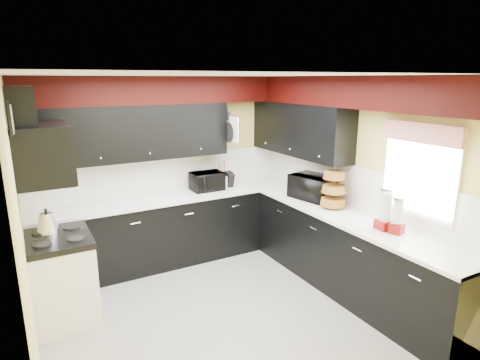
# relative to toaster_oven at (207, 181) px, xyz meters

# --- Properties ---
(ground) EXTENTS (3.60, 3.60, 0.00)m
(ground) POSITION_rel_toaster_oven_xyz_m (-0.52, -1.53, -1.07)
(ground) COLOR gray
(ground) RESTS_ON ground
(wall_back) EXTENTS (3.60, 0.06, 2.50)m
(wall_back) POSITION_rel_toaster_oven_xyz_m (-0.52, 0.27, 0.18)
(wall_back) COLOR #E0C666
(wall_back) RESTS_ON ground
(wall_right) EXTENTS (0.06, 3.60, 2.50)m
(wall_right) POSITION_rel_toaster_oven_xyz_m (1.28, -1.53, 0.18)
(wall_right) COLOR #E0C666
(wall_right) RESTS_ON ground
(wall_left) EXTENTS (0.06, 3.60, 2.50)m
(wall_left) POSITION_rel_toaster_oven_xyz_m (-2.32, -1.53, 0.18)
(wall_left) COLOR #E0C666
(wall_left) RESTS_ON ground
(ceiling) EXTENTS (3.60, 3.60, 0.06)m
(ceiling) POSITION_rel_toaster_oven_xyz_m (-0.52, -1.53, 1.43)
(ceiling) COLOR white
(ceiling) RESTS_ON wall_back
(cab_back) EXTENTS (3.60, 0.60, 0.90)m
(cab_back) POSITION_rel_toaster_oven_xyz_m (-0.52, -0.03, -0.62)
(cab_back) COLOR black
(cab_back) RESTS_ON ground
(cab_right) EXTENTS (0.60, 3.00, 0.90)m
(cab_right) POSITION_rel_toaster_oven_xyz_m (0.98, -1.83, -0.62)
(cab_right) COLOR black
(cab_right) RESTS_ON ground
(counter_back) EXTENTS (3.62, 0.64, 0.04)m
(counter_back) POSITION_rel_toaster_oven_xyz_m (-0.52, -0.03, -0.15)
(counter_back) COLOR white
(counter_back) RESTS_ON cab_back
(counter_right) EXTENTS (0.64, 3.02, 0.04)m
(counter_right) POSITION_rel_toaster_oven_xyz_m (0.98, -1.83, -0.15)
(counter_right) COLOR white
(counter_right) RESTS_ON cab_right
(splash_back) EXTENTS (3.60, 0.02, 0.50)m
(splash_back) POSITION_rel_toaster_oven_xyz_m (-0.52, 0.26, 0.12)
(splash_back) COLOR white
(splash_back) RESTS_ON counter_back
(splash_right) EXTENTS (0.02, 3.60, 0.50)m
(splash_right) POSITION_rel_toaster_oven_xyz_m (1.27, -1.53, 0.12)
(splash_right) COLOR white
(splash_right) RESTS_ON counter_right
(upper_back) EXTENTS (2.60, 0.35, 0.70)m
(upper_back) POSITION_rel_toaster_oven_xyz_m (-1.02, 0.10, 0.73)
(upper_back) COLOR black
(upper_back) RESTS_ON wall_back
(upper_right) EXTENTS (0.35, 1.80, 0.70)m
(upper_right) POSITION_rel_toaster_oven_xyz_m (1.10, -0.63, 0.73)
(upper_right) COLOR black
(upper_right) RESTS_ON wall_right
(soffit_back) EXTENTS (3.60, 0.36, 0.35)m
(soffit_back) POSITION_rel_toaster_oven_xyz_m (-0.52, 0.09, 1.26)
(soffit_back) COLOR black
(soffit_back) RESTS_ON wall_back
(soffit_right) EXTENTS (0.36, 3.24, 0.35)m
(soffit_right) POSITION_rel_toaster_oven_xyz_m (1.10, -1.71, 1.26)
(soffit_right) COLOR black
(soffit_right) RESTS_ON wall_right
(stove) EXTENTS (0.60, 0.75, 0.86)m
(stove) POSITION_rel_toaster_oven_xyz_m (-2.02, -0.78, -0.64)
(stove) COLOR white
(stove) RESTS_ON ground
(cooktop) EXTENTS (0.62, 0.77, 0.06)m
(cooktop) POSITION_rel_toaster_oven_xyz_m (-2.02, -0.78, -0.18)
(cooktop) COLOR black
(cooktop) RESTS_ON stove
(hood) EXTENTS (0.50, 0.78, 0.55)m
(hood) POSITION_rel_toaster_oven_xyz_m (-2.07, -0.78, 0.71)
(hood) COLOR black
(hood) RESTS_ON wall_left
(hood_duct) EXTENTS (0.24, 0.40, 0.40)m
(hood_duct) POSITION_rel_toaster_oven_xyz_m (-2.20, -0.78, 1.13)
(hood_duct) COLOR black
(hood_duct) RESTS_ON wall_left
(window) EXTENTS (0.03, 0.86, 0.96)m
(window) POSITION_rel_toaster_oven_xyz_m (1.26, -2.43, 0.48)
(window) COLOR white
(window) RESTS_ON wall_right
(valance) EXTENTS (0.04, 0.88, 0.20)m
(valance) POSITION_rel_toaster_oven_xyz_m (1.21, -2.43, 0.88)
(valance) COLOR red
(valance) RESTS_ON wall_right
(pan_top) EXTENTS (0.03, 0.22, 0.40)m
(pan_top) POSITION_rel_toaster_oven_xyz_m (0.30, 0.02, 0.93)
(pan_top) COLOR black
(pan_top) RESTS_ON upper_back
(pan_mid) EXTENTS (0.03, 0.28, 0.46)m
(pan_mid) POSITION_rel_toaster_oven_xyz_m (0.30, -0.11, 0.68)
(pan_mid) COLOR black
(pan_mid) RESTS_ON upper_back
(pan_low) EXTENTS (0.03, 0.24, 0.42)m
(pan_low) POSITION_rel_toaster_oven_xyz_m (0.30, 0.15, 0.65)
(pan_low) COLOR black
(pan_low) RESTS_ON upper_back
(cut_board) EXTENTS (0.03, 0.26, 0.35)m
(cut_board) POSITION_rel_toaster_oven_xyz_m (0.31, -0.23, 0.73)
(cut_board) COLOR white
(cut_board) RESTS_ON upper_back
(baskets) EXTENTS (0.27, 0.27, 0.50)m
(baskets) POSITION_rel_toaster_oven_xyz_m (1.00, -1.48, 0.11)
(baskets) COLOR brown
(baskets) RESTS_ON upper_right
(clock) EXTENTS (0.03, 0.30, 0.30)m
(clock) POSITION_rel_toaster_oven_xyz_m (-2.29, -1.28, 1.08)
(clock) COLOR black
(clock) RESTS_ON wall_left
(deco_plate) EXTENTS (0.03, 0.24, 0.24)m
(deco_plate) POSITION_rel_toaster_oven_xyz_m (1.25, -1.88, 1.18)
(deco_plate) COLOR white
(deco_plate) RESTS_ON wall_right
(toaster_oven) EXTENTS (0.45, 0.37, 0.26)m
(toaster_oven) POSITION_rel_toaster_oven_xyz_m (0.00, 0.00, 0.00)
(toaster_oven) COLOR black
(toaster_oven) RESTS_ON counter_back
(microwave) EXTENTS (0.50, 0.63, 0.31)m
(microwave) POSITION_rel_toaster_oven_xyz_m (1.02, -1.06, 0.03)
(microwave) COLOR black
(microwave) RESTS_ON counter_right
(utensil_crock) EXTENTS (0.21, 0.21, 0.17)m
(utensil_crock) POSITION_rel_toaster_oven_xyz_m (0.21, -0.04, -0.04)
(utensil_crock) COLOR silver
(utensil_crock) RESTS_ON counter_back
(knife_block) EXTENTS (0.10, 0.14, 0.22)m
(knife_block) POSITION_rel_toaster_oven_xyz_m (0.34, -0.00, -0.02)
(knife_block) COLOR black
(knife_block) RESTS_ON counter_back
(kettle) EXTENTS (0.30, 0.30, 0.20)m
(kettle) POSITION_rel_toaster_oven_xyz_m (-2.10, -0.59, -0.05)
(kettle) COLOR silver
(kettle) RESTS_ON cooktop
(dispenser_a) EXTENTS (0.18, 0.18, 0.43)m
(dispenser_a) POSITION_rel_toaster_oven_xyz_m (0.97, -2.29, 0.09)
(dispenser_a) COLOR #710D00
(dispenser_a) RESTS_ON counter_right
(dispenser_b) EXTENTS (0.16, 0.16, 0.34)m
(dispenser_b) POSITION_rel_toaster_oven_xyz_m (0.99, -2.43, 0.04)
(dispenser_b) COLOR #590002
(dispenser_b) RESTS_ON counter_right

